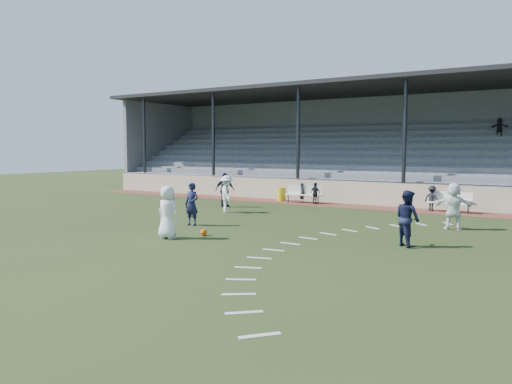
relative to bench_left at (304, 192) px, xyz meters
The scene contains 18 objects.
ground 10.83m from the bench_left, 79.01° to the right, with size 90.00×90.00×0.00m, color #233314.
cinder_track 2.14m from the bench_left, ahead, with size 34.00×2.00×0.02m, color #5A2D24.
retaining_wall 2.26m from the bench_left, 24.32° to the left, with size 34.00×0.18×1.20m, color beige.
bench_left is the anchor object (origin of this frame).
bench_right 7.50m from the bench_left, ahead, with size 2.03×0.63×0.95m.
trash_bin 1.53m from the bench_left, behind, with size 0.47×0.47×0.75m, color gold.
football 11.07m from the bench_left, 80.97° to the right, with size 0.23×0.23×0.23m, color #DB530C.
player_white_lead 12.02m from the bench_left, 84.89° to the right, with size 0.85×0.55×1.74m, color white.
player_navy_lead 9.38m from the bench_left, 90.37° to the right, with size 0.60×0.39×1.65m, color #131735.
player_navy_mid 12.14m from the bench_left, 48.21° to the right, with size 0.83×0.65×1.71m, color #131735.
player_white_wing 5.63m from the bench_left, 102.51° to the right, with size 1.11×0.64×1.72m, color white.
player_navy_wing 4.56m from the bench_left, 124.46° to the right, with size 1.02×0.42×1.74m, color #131735.
player_white_back 9.96m from the bench_left, 29.93° to the right, with size 1.60×0.51×1.72m, color white.
sub_left_near 0.16m from the bench_left, 160.30° to the left, with size 0.39×0.26×1.07m, color black.
sub_left_far 0.81m from the bench_left, 16.04° to the right, with size 0.67×0.28×1.14m, color black.
sub_right 6.70m from the bench_left, ahead, with size 0.77×0.44×1.19m, color black.
grandstand 6.22m from the bench_left, 69.89° to the left, with size 34.60×9.00×6.61m.
penalty_arc 12.30m from the bench_left, 59.79° to the right, with size 3.89×14.63×0.01m.
Camera 1 is at (10.18, -13.51, 2.96)m, focal length 35.00 mm.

